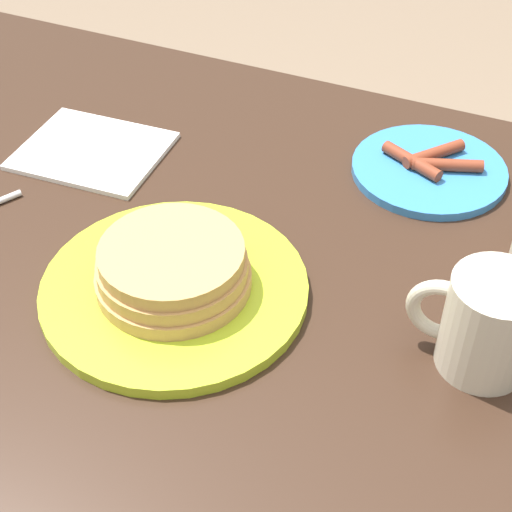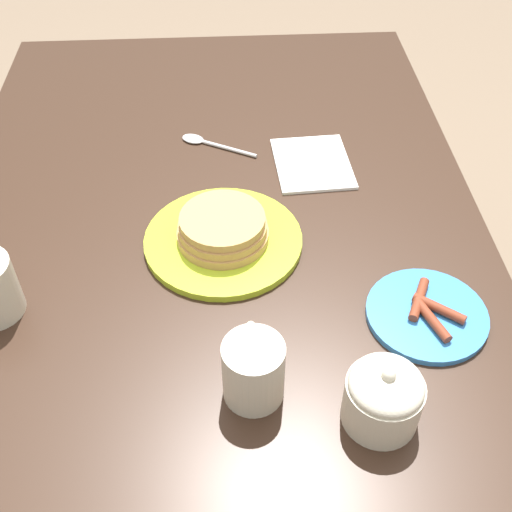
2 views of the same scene
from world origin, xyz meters
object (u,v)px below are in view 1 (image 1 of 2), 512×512
at_px(pancake_plate, 174,277).
at_px(napkin, 93,151).
at_px(side_plate_bacon, 429,168).
at_px(coffee_mug, 486,323).

xyz_separation_m(pancake_plate, napkin, (0.20, -0.17, -0.02)).
distance_m(pancake_plate, side_plate_bacon, 0.33).
distance_m(pancake_plate, coffee_mug, 0.28).
bearing_deg(pancake_plate, coffee_mug, -173.31).
distance_m(pancake_plate, napkin, 0.26).
xyz_separation_m(pancake_plate, side_plate_bacon, (-0.17, -0.29, -0.01)).
relative_size(pancake_plate, coffee_mug, 2.28).
xyz_separation_m(side_plate_bacon, napkin, (0.37, 0.12, -0.00)).
relative_size(coffee_mug, napkin, 0.65).
bearing_deg(napkin, pancake_plate, 139.89).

